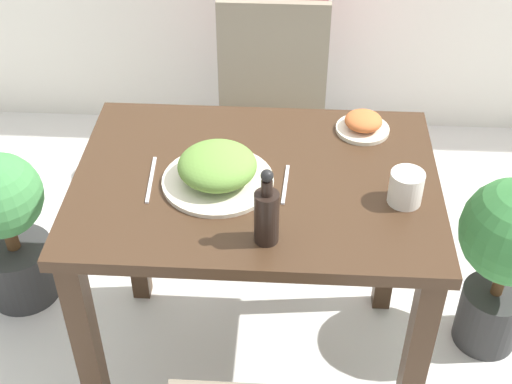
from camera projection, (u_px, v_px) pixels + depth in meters
ground_plane at (256, 363)px, 2.36m from camera, size 16.00×16.00×0.00m
dining_table at (256, 217)px, 1.96m from camera, size 0.96×0.69×0.78m
chair_far at (271, 116)px, 2.59m from camera, size 0.42×0.42×0.90m
food_plate at (217, 169)px, 1.83m from camera, size 0.29×0.29×0.10m
side_plate at (363, 124)px, 2.02m from camera, size 0.15×0.15×0.06m
drink_cup at (406, 188)px, 1.77m from camera, size 0.09×0.09×0.09m
sauce_bottle at (267, 214)px, 1.63m from camera, size 0.06×0.06×0.21m
fork_utensil at (151, 179)px, 1.86m from camera, size 0.02×0.19×0.00m
spoon_utensil at (285, 184)px, 1.84m from camera, size 0.02×0.16×0.00m
potted_plant_left at (8, 225)px, 2.41m from camera, size 0.29×0.29×0.60m
potted_plant_right at (509, 251)px, 2.19m from camera, size 0.33×0.33×0.65m
person_figure at (281, 53)px, 2.83m from camera, size 0.34×0.22×1.17m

